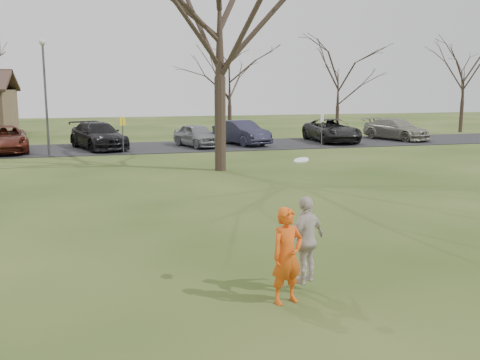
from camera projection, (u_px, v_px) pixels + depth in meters
name	position (u px, v px, depth m)	size (l,w,h in m)	color
ground	(297.00, 298.00, 9.72)	(120.00, 120.00, 0.00)	#1E380F
parking_strip	(154.00, 147.00, 33.51)	(62.00, 6.50, 0.04)	black
player_defender	(287.00, 256.00, 9.39)	(0.63, 0.41, 1.72)	#E55312
car_2	(4.00, 139.00, 30.74)	(2.49, 5.40, 1.50)	#4F1C12
car_3	(98.00, 136.00, 32.45)	(2.24, 5.50, 1.60)	black
car_4	(197.00, 135.00, 33.63)	(1.68, 4.18, 1.42)	gray
car_5	(241.00, 132.00, 34.89)	(1.65, 4.72, 1.56)	#28283D
car_6	(332.00, 130.00, 36.58)	(2.57, 5.57, 1.55)	black
car_7	(396.00, 129.00, 38.07)	(2.07, 5.10, 1.48)	gray
catching_play	(306.00, 239.00, 9.89)	(1.03, 0.85, 2.35)	beige
lamp_post	(45.00, 83.00, 28.93)	(0.34, 0.34, 6.27)	#47474C
sign_yellow	(123.00, 129.00, 29.90)	(0.35, 0.35, 2.08)	#47474C
sign_white	(322.00, 125.00, 32.94)	(0.35, 0.35, 2.08)	#47474C
big_tree	(219.00, 11.00, 23.30)	(9.00, 9.00, 14.00)	#352821
small_tree_row	(206.00, 85.00, 38.77)	(55.00, 5.90, 8.50)	#352821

